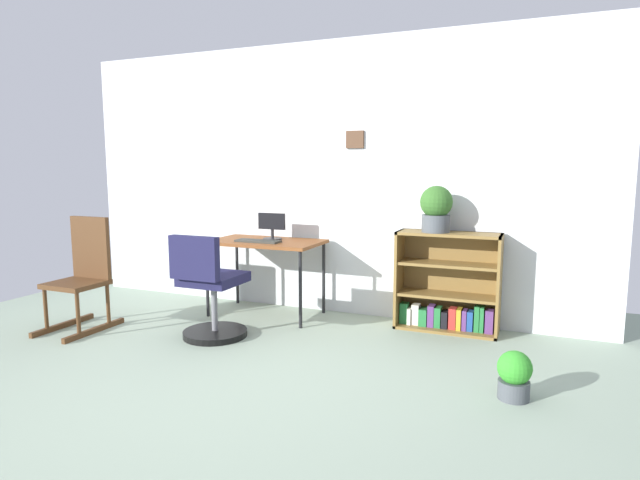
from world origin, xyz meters
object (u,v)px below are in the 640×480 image
(bookshelf_low, at_px, (448,288))
(potted_plant_on_shelf, at_px, (436,208))
(potted_plant_floor, at_px, (514,375))
(monitor, at_px, (272,227))
(desk, at_px, (266,246))
(rocking_chair, at_px, (83,273))
(office_chair, at_px, (210,294))
(keyboard, at_px, (258,241))

(bookshelf_low, height_order, potted_plant_on_shelf, potted_plant_on_shelf)
(potted_plant_floor, bearing_deg, monitor, 153.24)
(desk, distance_m, monitor, 0.20)
(monitor, xyz_separation_m, potted_plant_on_shelf, (1.50, 0.08, 0.21))
(potted_plant_floor, bearing_deg, desk, 155.09)
(desk, relative_size, rocking_chair, 1.08)
(potted_plant_floor, bearing_deg, bookshelf_low, 115.76)
(monitor, distance_m, office_chair, 0.99)
(desk, relative_size, keyboard, 2.49)
(potted_plant_floor, bearing_deg, rocking_chair, 178.77)
(desk, relative_size, bookshelf_low, 1.21)
(desk, bearing_deg, potted_plant_floor, -24.91)
(desk, height_order, rocking_chair, rocking_chair)
(potted_plant_on_shelf, distance_m, potted_plant_floor, 1.65)
(rocking_chair, height_order, bookshelf_low, rocking_chair)
(monitor, height_order, potted_plant_floor, monitor)
(monitor, height_order, keyboard, monitor)
(potted_plant_on_shelf, relative_size, potted_plant_floor, 1.31)
(monitor, bearing_deg, office_chair, -96.93)
(office_chair, relative_size, potted_plant_on_shelf, 2.22)
(desk, xyz_separation_m, keyboard, (-0.01, -0.12, 0.06))
(keyboard, height_order, rocking_chair, rocking_chair)
(monitor, relative_size, bookshelf_low, 0.32)
(bookshelf_low, height_order, potted_plant_floor, bookshelf_low)
(monitor, relative_size, office_chair, 0.32)
(keyboard, distance_m, bookshelf_low, 1.72)
(bookshelf_low, bearing_deg, potted_plant_on_shelf, -153.59)
(rocking_chair, distance_m, bookshelf_low, 3.11)
(bookshelf_low, bearing_deg, rocking_chair, -157.88)
(potted_plant_on_shelf, xyz_separation_m, potted_plant_floor, (0.71, -1.19, -0.89))
(keyboard, bearing_deg, monitor, 78.48)
(keyboard, xyz_separation_m, potted_plant_on_shelf, (1.54, 0.27, 0.33))
(office_chair, bearing_deg, bookshelf_low, 30.25)
(rocking_chair, bearing_deg, desk, 37.90)
(monitor, height_order, office_chair, monitor)
(office_chair, xyz_separation_m, rocking_chair, (-1.16, -0.17, 0.10))
(rocking_chair, relative_size, bookshelf_low, 1.12)
(monitor, xyz_separation_m, rocking_chair, (-1.27, -1.04, -0.35))
(rocking_chair, bearing_deg, keyboard, 34.46)
(bookshelf_low, bearing_deg, monitor, -175.39)
(office_chair, relative_size, bookshelf_low, 1.01)
(monitor, height_order, potted_plant_on_shelf, potted_plant_on_shelf)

